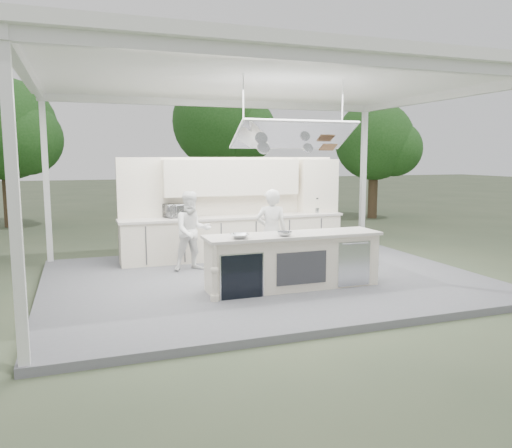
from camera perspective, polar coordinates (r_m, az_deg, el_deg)
name	(u,v)px	position (r m, az deg, el deg)	size (l,w,h in m)	color
ground	(264,283)	(9.57, 0.93, -6.72)	(90.00, 90.00, 0.00)	#4B5339
stage_deck	(264,280)	(9.55, 0.93, -6.38)	(8.00, 6.00, 0.12)	#5D5E62
tent	(265,83)	(9.35, 1.02, 15.86)	(8.20, 6.20, 3.86)	white
demo_island	(292,261)	(8.68, 4.16, -4.22)	(3.10, 0.79, 0.95)	white
back_counter	(234,237)	(11.21, -2.47, -1.46)	(5.08, 0.72, 0.95)	white
back_wall_unit	(250,192)	(11.43, -0.69, 3.65)	(5.05, 0.48, 2.25)	white
tree_cluster	(166,131)	(18.73, -10.25, 10.38)	(19.55, 9.40, 5.85)	#493824
head_chef	(271,232)	(9.62, 1.77, -0.89)	(0.60, 0.40, 1.65)	white
sous_chef	(192,231)	(10.02, -7.30, -0.80)	(0.77, 0.60, 1.58)	white
toaster_oven	(177,211)	(11.00, -9.03, 1.53)	(0.54, 0.36, 0.30)	#ACAFB3
bowl_large	(240,236)	(8.07, -1.86, -1.41)	(0.30, 0.30, 0.07)	silver
bowl_small	(285,234)	(8.34, 3.29, -1.12)	(0.25, 0.25, 0.08)	#ADAFB4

